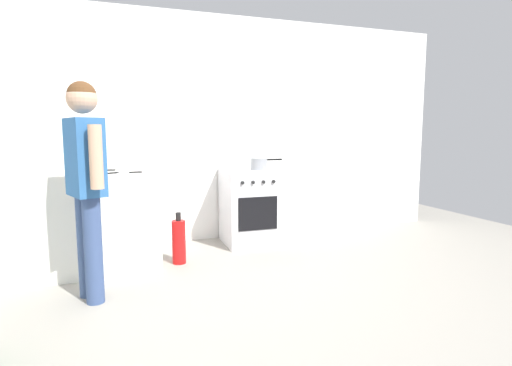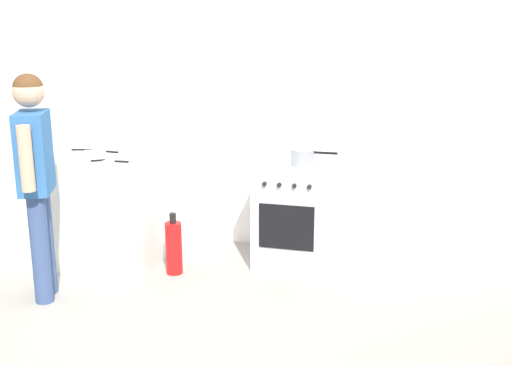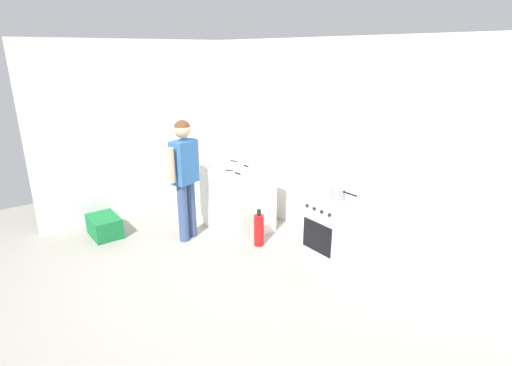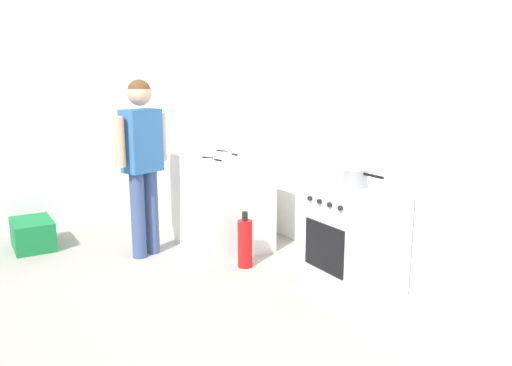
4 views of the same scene
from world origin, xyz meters
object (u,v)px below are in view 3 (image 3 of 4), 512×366
oven_left (335,228)px  fire_extinguisher (259,230)px  larder_cabinet (221,141)px  knife_bread (222,170)px  knife_paring (236,173)px  recycling_crate_lower (104,226)px  pot (337,193)px  knife_chef (239,162)px  person (185,170)px  knife_carving (243,164)px

oven_left → fire_extinguisher: (-0.87, -0.48, -0.21)m
fire_extinguisher → larder_cabinet: (-1.78, 0.58, 0.78)m
knife_bread → fire_extinguisher: 0.96m
knife_paring → larder_cabinet: (-1.37, 0.64, 0.09)m
knife_bread → recycling_crate_lower: knife_bread is taller
knife_paring → recycling_crate_lower: knife_paring is taller
oven_left → knife_bread: size_ratio=2.70×
oven_left → pot: bearing=-49.5°
knife_paring → knife_chef: same height
knife_chef → knife_bread: bearing=-66.3°
knife_chef → larder_cabinet: larder_cabinet is taller
knife_chef → fire_extinguisher: 1.12m
pot → recycling_crate_lower: size_ratio=0.70×
oven_left → person: size_ratio=0.52×
knife_bread → person: bearing=-99.3°
fire_extinguisher → recycling_crate_lower: (-1.52, -1.52, -0.08)m
knife_bread → larder_cabinet: bearing=147.7°
fire_extinguisher → knife_carving: bearing=160.4°
oven_left → pot: 0.51m
oven_left → person: 2.04m
fire_extinguisher → recycling_crate_lower: bearing=-134.9°
oven_left → knife_bread: bearing=-158.4°
person → recycling_crate_lower: person is taller
fire_extinguisher → knife_paring: bearing=-171.3°
knife_chef → pot: bearing=3.5°
oven_left → fire_extinguisher: size_ratio=1.70×
knife_bread → person: 0.53m
larder_cabinet → knife_paring: bearing=-25.1°
person → recycling_crate_lower: (-0.77, -0.88, -0.83)m
knife_paring → knife_carving: same height
person → recycling_crate_lower: size_ratio=3.12×
knife_chef → recycling_crate_lower: 2.07m
knife_bread → person: person is taller
fire_extinguisher → larder_cabinet: bearing=162.0°
pot → knife_paring: size_ratio=1.73×
recycling_crate_lower → oven_left: bearing=40.0°
knife_chef → knife_bread: 0.44m
knife_chef → fire_extinguisher: size_ratio=0.61×
knife_chef → fire_extinguisher: knife_chef is taller
pot → knife_carving: (-1.66, -0.13, -0.01)m
knife_carving → recycling_crate_lower: 2.10m
knife_bread → fire_extinguisher: knife_bread is taller
knife_carving → person: (-0.04, -0.89, 0.06)m
oven_left → recycling_crate_lower: (-2.39, -2.00, -0.29)m
pot → larder_cabinet: bearing=175.8°
knife_paring → person: person is taller
knife_carving → knife_chef: size_ratio=1.08×
knife_carving → fire_extinguisher: knife_carving is taller
knife_bread → knife_chef: bearing=113.7°
oven_left → knife_paring: 1.47m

